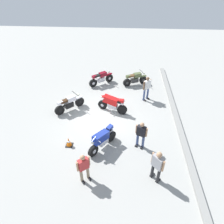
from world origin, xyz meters
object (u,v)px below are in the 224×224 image
(person_in_white_shirt, at_px, (147,87))
(person_in_gray_shirt, at_px, (157,165))
(motorcycle_maroon_cruiser, at_px, (101,78))
(motorcycle_silver_cruiser, at_px, (69,103))
(person_in_black_shirt, at_px, (141,134))
(traffic_cone, at_px, (69,142))
(motorcycle_red_sportbike, at_px, (112,103))
(motorcycle_blue_sportbike, at_px, (102,139))
(motorcycle_olive_vintage, at_px, (135,79))
(person_in_red_shirt, at_px, (84,167))

(person_in_white_shirt, xyz_separation_m, person_in_gray_shirt, (6.35, -0.02, 0.02))
(motorcycle_maroon_cruiser, distance_m, motorcycle_silver_cruiser, 3.82)
(motorcycle_maroon_cruiser, height_order, person_in_black_shirt, person_in_black_shirt)
(person_in_white_shirt, height_order, traffic_cone, person_in_white_shirt)
(motorcycle_red_sportbike, relative_size, motorcycle_maroon_cruiser, 1.09)
(person_in_black_shirt, height_order, traffic_cone, person_in_black_shirt)
(motorcycle_red_sportbike, relative_size, motorcycle_silver_cruiser, 1.18)
(motorcycle_red_sportbike, relative_size, motorcycle_blue_sportbike, 1.12)
(person_in_white_shirt, bearing_deg, person_in_gray_shirt, -40.56)
(motorcycle_blue_sportbike, distance_m, person_in_white_shirt, 5.29)
(motorcycle_red_sportbike, bearing_deg, motorcycle_olive_vintage, -93.89)
(motorcycle_silver_cruiser, xyz_separation_m, motorcycle_olive_vintage, (-3.56, 4.24, -0.03))
(motorcycle_blue_sportbike, bearing_deg, motorcycle_red_sportbike, -149.75)
(person_in_gray_shirt, relative_size, person_in_black_shirt, 1.11)
(motorcycle_maroon_cruiser, xyz_separation_m, motorcycle_olive_vintage, (-0.11, 2.59, -0.03))
(person_in_white_shirt, bearing_deg, person_in_red_shirt, -65.47)
(motorcycle_red_sportbike, xyz_separation_m, motorcycle_blue_sportbike, (3.16, -0.30, 0.00))
(motorcycle_olive_vintage, distance_m, person_in_black_shirt, 6.42)
(person_in_white_shirt, bearing_deg, motorcycle_maroon_cruiser, -160.24)
(motorcycle_red_sportbike, height_order, motorcycle_maroon_cruiser, motorcycle_red_sportbike)
(motorcycle_blue_sportbike, xyz_separation_m, traffic_cone, (-0.02, -1.75, -0.33))
(motorcycle_maroon_cruiser, height_order, motorcycle_silver_cruiser, same)
(motorcycle_silver_cruiser, relative_size, traffic_cone, 3.03)
(motorcycle_red_sportbike, distance_m, person_in_black_shirt, 3.37)
(motorcycle_blue_sportbike, relative_size, motorcycle_silver_cruiser, 1.06)
(motorcycle_olive_vintage, xyz_separation_m, traffic_cone, (6.61, -3.58, -0.23))
(motorcycle_olive_vintage, distance_m, traffic_cone, 7.52)
(motorcycle_olive_vintage, bearing_deg, motorcycle_red_sportbike, -136.37)
(person_in_black_shirt, bearing_deg, motorcycle_red_sportbike, -125.53)
(person_in_black_shirt, relative_size, traffic_cone, 2.98)
(person_in_gray_shirt, bearing_deg, person_in_red_shirt, 142.64)
(motorcycle_maroon_cruiser, distance_m, person_in_gray_shirt, 8.88)
(motorcycle_silver_cruiser, distance_m, person_in_red_shirt, 5.35)
(motorcycle_silver_cruiser, bearing_deg, motorcycle_blue_sportbike, -95.04)
(person_in_red_shirt, bearing_deg, person_in_white_shirt, 117.48)
(motorcycle_blue_sportbike, distance_m, motorcycle_maroon_cruiser, 6.56)
(motorcycle_red_sportbike, relative_size, person_in_gray_shirt, 1.09)
(motorcycle_olive_vintage, bearing_deg, motorcycle_silver_cruiser, -162.50)
(motorcycle_maroon_cruiser, bearing_deg, person_in_red_shirt, -125.84)
(motorcycle_maroon_cruiser, bearing_deg, motorcycle_olive_vintage, -34.77)
(motorcycle_olive_vintage, xyz_separation_m, person_in_gray_shirt, (8.35, 0.67, 0.52))
(person_in_white_shirt, bearing_deg, person_in_black_shirt, -47.88)
(motorcycle_silver_cruiser, height_order, person_in_black_shirt, person_in_black_shirt)
(motorcycle_olive_vintage, bearing_deg, person_in_black_shirt, -111.57)
(person_in_red_shirt, bearing_deg, person_in_black_shirt, 93.51)
(motorcycle_maroon_cruiser, bearing_deg, traffic_cone, -135.89)
(motorcycle_maroon_cruiser, relative_size, person_in_red_shirt, 1.10)
(motorcycle_red_sportbike, height_order, person_in_red_shirt, person_in_red_shirt)
(motorcycle_red_sportbike, relative_size, person_in_black_shirt, 1.20)
(motorcycle_olive_vintage, relative_size, person_in_gray_shirt, 1.06)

